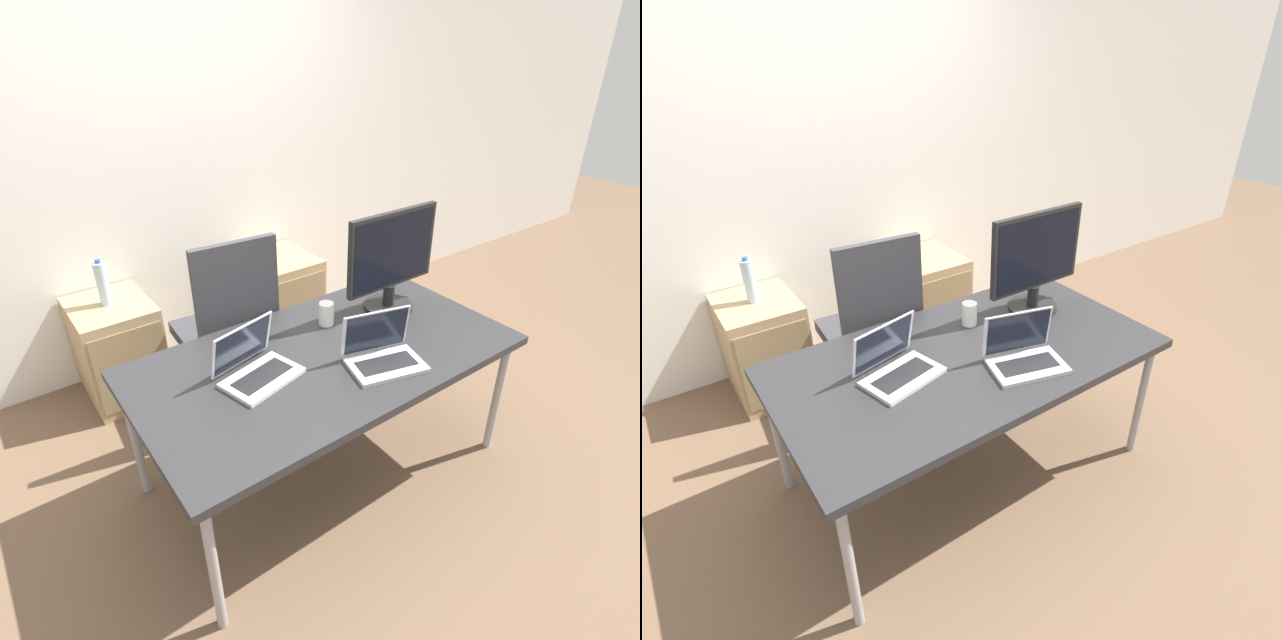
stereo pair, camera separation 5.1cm
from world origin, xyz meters
TOP-DOWN VIEW (x-y plane):
  - ground_plane at (0.00, 0.00)m, footprint 14.00×14.00m
  - wall_back at (0.00, 1.55)m, footprint 10.00×0.05m
  - desk at (0.00, 0.00)m, footprint 1.72×0.93m
  - office_chair at (-0.14, 0.72)m, footprint 0.56×0.58m
  - cabinet_left at (-0.61, 1.26)m, footprint 0.43×0.52m
  - cabinet_right at (0.55, 1.26)m, footprint 0.43×0.52m
  - water_bottle at (-0.61, 1.26)m, footprint 0.07×0.07m
  - laptop_left at (-0.34, 0.04)m, footprint 0.36×0.32m
  - laptop_right at (0.15, -0.21)m, footprint 0.36×0.30m
  - monitor at (0.52, 0.15)m, footprint 0.55×0.26m
  - mouse at (0.19, 0.05)m, footprint 0.04×0.07m
  - coffee_cup_white at (0.16, 0.21)m, footprint 0.07×0.07m
  - coffee_cup_brown at (-0.26, 0.22)m, footprint 0.09×0.09m

SIDE VIEW (x-z plane):
  - ground_plane at x=0.00m, z-range 0.00..0.00m
  - cabinet_left at x=-0.61m, z-range 0.00..0.62m
  - cabinet_right at x=0.55m, z-range 0.00..0.62m
  - office_chair at x=-0.14m, z-range -0.13..0.98m
  - desk at x=0.00m, z-range 0.31..1.02m
  - mouse at x=0.19m, z-range 0.71..0.74m
  - water_bottle at x=-0.61m, z-range 0.61..0.88m
  - laptop_left at x=-0.34m, z-range 0.64..0.86m
  - laptop_right at x=0.15m, z-range 0.64..0.87m
  - coffee_cup_brown at x=-0.26m, z-range 0.71..0.80m
  - coffee_cup_white at x=0.16m, z-range 0.71..0.82m
  - monitor at x=0.52m, z-range 0.71..1.23m
  - wall_back at x=0.00m, z-range 0.00..2.60m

